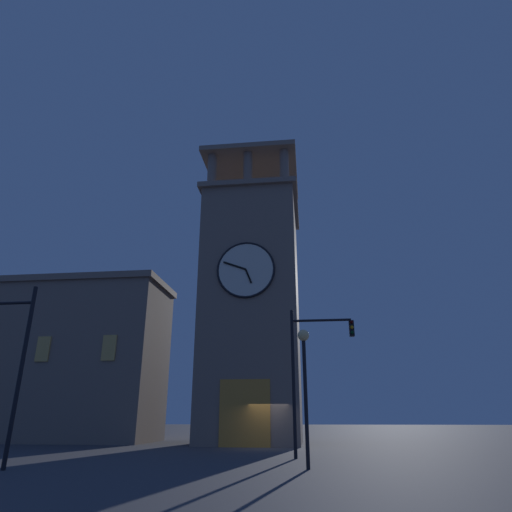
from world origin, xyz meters
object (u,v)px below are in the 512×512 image
at_px(clocktower, 253,308).
at_px(street_lamp, 305,368).
at_px(adjacent_wing_building, 36,359).
at_px(traffic_signal_near, 311,359).

bearing_deg(clocktower, street_lamp, 103.72).
bearing_deg(adjacent_wing_building, clocktower, 178.45).
height_order(clocktower, adjacent_wing_building, clocktower).
bearing_deg(traffic_signal_near, clocktower, -70.37).
relative_size(adjacent_wing_building, street_lamp, 4.17).
xyz_separation_m(clocktower, adjacent_wing_building, (17.49, -0.47, -3.54)).
xyz_separation_m(adjacent_wing_building, street_lamp, (-21.39, 16.46, -2.64)).
bearing_deg(clocktower, traffic_signal_near, 109.63).
bearing_deg(street_lamp, clocktower, -76.28).
xyz_separation_m(clocktower, street_lamp, (-3.90, 15.98, -6.18)).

